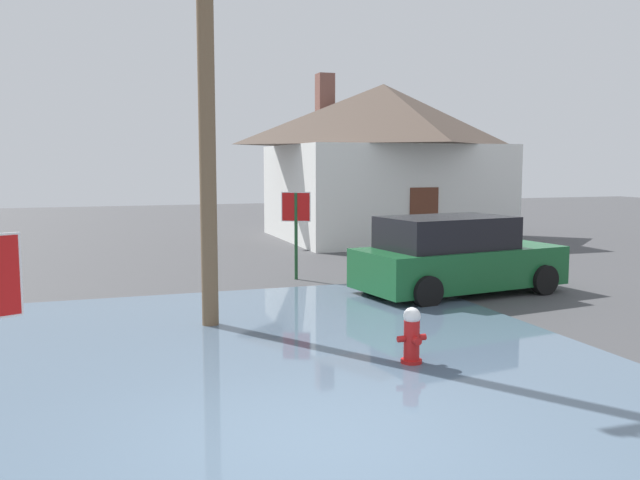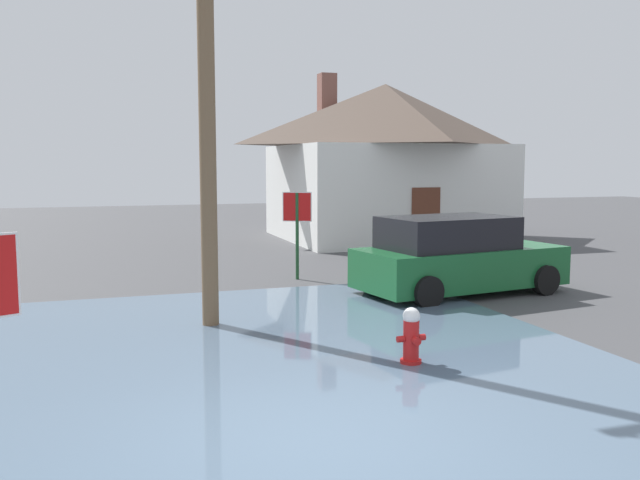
{
  "view_description": "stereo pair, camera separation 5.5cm",
  "coord_description": "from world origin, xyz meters",
  "px_view_note": "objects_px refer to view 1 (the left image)",
  "views": [
    {
      "loc": [
        -2.08,
        -6.28,
        2.81
      ],
      "look_at": [
        1.44,
        4.08,
        1.57
      ],
      "focal_mm": 38.69,
      "sensor_mm": 36.0,
      "label": 1
    },
    {
      "loc": [
        -2.02,
        -6.3,
        2.81
      ],
      "look_at": [
        1.44,
        4.08,
        1.57
      ],
      "focal_mm": 38.69,
      "sensor_mm": 36.0,
      "label": 2
    }
  ],
  "objects_px": {
    "fire_hydrant": "(412,338)",
    "stop_sign_far": "(296,218)",
    "utility_pole": "(206,64)",
    "house": "(383,159)",
    "parked_car": "(456,257)"
  },
  "relations": [
    {
      "from": "utility_pole",
      "to": "house",
      "type": "distance_m",
      "value": 14.73
    },
    {
      "from": "fire_hydrant",
      "to": "utility_pole",
      "type": "height_order",
      "value": "utility_pole"
    },
    {
      "from": "house",
      "to": "parked_car",
      "type": "height_order",
      "value": "house"
    },
    {
      "from": "utility_pole",
      "to": "house",
      "type": "relative_size",
      "value": 1.05
    },
    {
      "from": "stop_sign_far",
      "to": "parked_car",
      "type": "xyz_separation_m",
      "value": [
        2.71,
        -2.84,
        -0.7
      ]
    },
    {
      "from": "parked_car",
      "to": "fire_hydrant",
      "type": "bearing_deg",
      "value": -125.82
    },
    {
      "from": "stop_sign_far",
      "to": "parked_car",
      "type": "bearing_deg",
      "value": -46.4
    },
    {
      "from": "fire_hydrant",
      "to": "utility_pole",
      "type": "distance_m",
      "value": 5.56
    },
    {
      "from": "fire_hydrant",
      "to": "stop_sign_far",
      "type": "xyz_separation_m",
      "value": [
        0.55,
        7.36,
        1.09
      ]
    },
    {
      "from": "fire_hydrant",
      "to": "house",
      "type": "height_order",
      "value": "house"
    },
    {
      "from": "utility_pole",
      "to": "stop_sign_far",
      "type": "distance_m",
      "value": 5.83
    },
    {
      "from": "house",
      "to": "parked_car",
      "type": "bearing_deg",
      "value": -105.67
    },
    {
      "from": "fire_hydrant",
      "to": "utility_pole",
      "type": "bearing_deg",
      "value": 125.5
    },
    {
      "from": "utility_pole",
      "to": "house",
      "type": "bearing_deg",
      "value": 54.68
    },
    {
      "from": "utility_pole",
      "to": "parked_car",
      "type": "height_order",
      "value": "utility_pole"
    }
  ]
}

